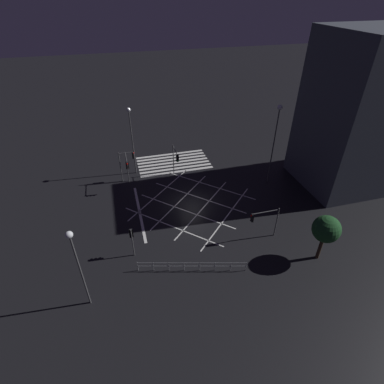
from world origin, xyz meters
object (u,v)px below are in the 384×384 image
at_px(traffic_light_ne_cross, 132,237).
at_px(traffic_light_se_main, 127,160).
at_px(street_lamp_west, 131,129).
at_px(street_lamp_far, 277,127).
at_px(street_lamp_east, 75,254).
at_px(street_tree_near, 326,229).
at_px(traffic_light_median_south, 176,158).
at_px(traffic_light_nw_main, 263,218).
at_px(traffic_light_se_cross, 127,165).

bearing_deg(traffic_light_ne_cross, traffic_light_se_main, -3.79).
xyz_separation_m(street_lamp_west, street_lamp_far, (-16.62, 6.82, 1.17)).
relative_size(traffic_light_se_main, street_lamp_east, 0.54).
distance_m(traffic_light_ne_cross, street_tree_near, 17.69).
bearing_deg(traffic_light_ne_cross, traffic_light_median_south, -29.51).
xyz_separation_m(traffic_light_nw_main, street_lamp_far, (-5.80, -9.65, 5.05)).
height_order(traffic_light_nw_main, street_lamp_far, street_lamp_far).
bearing_deg(traffic_light_nw_main, street_lamp_east, 11.28).
xyz_separation_m(traffic_light_nw_main, traffic_light_se_cross, (11.99, -13.19, 0.54)).
height_order(traffic_light_se_main, street_lamp_east, street_lamp_east).
relative_size(traffic_light_ne_cross, street_lamp_west, 0.35).
xyz_separation_m(traffic_light_nw_main, street_lamp_east, (16.83, 3.36, 3.08)).
xyz_separation_m(street_lamp_west, street_tree_near, (-14.99, 20.37, -2.93)).
bearing_deg(traffic_light_se_cross, traffic_light_nw_main, 42.28).
bearing_deg(street_tree_near, traffic_light_median_south, -60.06).
bearing_deg(traffic_light_se_cross, traffic_light_ne_cross, -3.58).
xyz_separation_m(traffic_light_se_main, street_lamp_east, (4.99, 18.10, 2.63)).
bearing_deg(traffic_light_se_main, street_lamp_west, 59.41).
bearing_deg(street_lamp_far, traffic_light_ne_cross, 24.76).
bearing_deg(traffic_light_ne_cross, traffic_light_nw_main, -94.92).
distance_m(traffic_light_se_main, traffic_light_se_cross, 1.56).
height_order(traffic_light_median_south, street_lamp_east, street_lamp_east).
relative_size(traffic_light_median_south, street_lamp_far, 0.43).
distance_m(traffic_light_nw_main, traffic_light_se_cross, 17.83).
xyz_separation_m(traffic_light_se_main, street_tree_near, (-16.02, 18.64, 0.50)).
bearing_deg(street_tree_near, traffic_light_se_cross, -46.60).
distance_m(traffic_light_se_main, street_lamp_west, 3.98).
xyz_separation_m(traffic_light_nw_main, traffic_light_se_main, (11.84, -14.74, 0.45)).
relative_size(traffic_light_nw_main, street_lamp_west, 0.39).
bearing_deg(street_lamp_east, street_lamp_west, -106.87).
height_order(traffic_light_median_south, street_tree_near, street_tree_near).
xyz_separation_m(street_lamp_east, street_tree_near, (-21.01, 0.55, -2.13)).
height_order(street_lamp_west, street_tree_near, street_lamp_west).
bearing_deg(street_lamp_west, street_tree_near, 126.35).
bearing_deg(street_lamp_west, street_lamp_east, 73.13).
bearing_deg(street_lamp_far, traffic_light_nw_main, 59.00).
bearing_deg(traffic_light_se_cross, street_tree_near, 43.40).
bearing_deg(street_lamp_far, street_lamp_east, 29.89).
bearing_deg(traffic_light_se_cross, traffic_light_se_main, 174.54).
xyz_separation_m(street_lamp_east, street_lamp_far, (-22.63, -13.01, 1.97)).
bearing_deg(street_tree_near, traffic_light_ne_cross, -16.47).
distance_m(traffic_light_median_south, street_lamp_east, 20.21).
xyz_separation_m(traffic_light_median_south, traffic_light_nw_main, (-5.79, 13.39, -0.62)).
height_order(traffic_light_median_south, traffic_light_se_cross, traffic_light_median_south).
bearing_deg(street_lamp_east, traffic_light_se_main, -105.42).
height_order(traffic_light_se_cross, street_lamp_west, street_lamp_west).
distance_m(traffic_light_se_main, street_tree_near, 24.58).
xyz_separation_m(traffic_light_ne_cross, street_tree_near, (-16.92, 5.00, 1.27)).
bearing_deg(street_lamp_far, traffic_light_se_main, -16.09).
bearing_deg(street_lamp_far, street_tree_near, 83.16).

